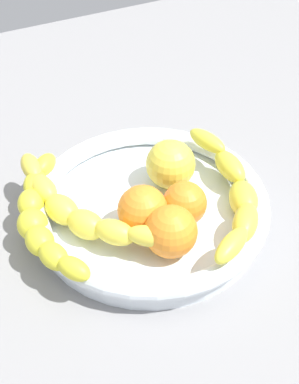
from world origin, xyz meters
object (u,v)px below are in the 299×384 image
Objects in this scene: banana_draped_right at (234,194)px; orange_mid_right at (143,210)px; fruit_bowl at (149,207)px; orange_mid_left at (185,203)px; banana_arching_top at (78,211)px; orange_front at (171,231)px; apple_yellow at (171,164)px; banana_draped_left at (41,219)px.

orange_mid_right is (11.61, -2.18, 0.22)cm from banana_draped_right.
orange_mid_left is at bearing 131.90° from fruit_bowl.
banana_draped_right is 19.48cm from banana_arching_top.
orange_mid_right is at bearing -73.66° from orange_front.
orange_mid_left is (6.33, -1.29, -0.10)cm from banana_draped_right.
fruit_bowl is at bearing 35.82° from apple_yellow.
orange_mid_left is 0.84× the size of apple_yellow.
banana_draped_right is 11.81cm from orange_mid_right.
apple_yellow is (-1.58, -6.87, 0.52)cm from orange_mid_left.
banana_draped_left is (13.53, -1.86, 2.06)cm from fruit_bowl.
banana_draped_right reaches higher than fruit_bowl.
apple_yellow is (-6.85, -5.97, 0.20)cm from orange_mid_right.
fruit_bowl is 5.25cm from orange_mid_left.
apple_yellow reaches higher than banana_arching_top.
banana_draped_right is 4.25× the size of orange_mid_left.
banana_arching_top reaches higher than fruit_bowl.
orange_front is at bearing 62.82° from apple_yellow.
banana_arching_top is (18.58, -5.84, -0.15)cm from banana_draped_right.
orange_mid_left is at bearing -135.76° from orange_front.
orange_mid_left is 5.36cm from orange_mid_right.
banana_arching_top is 13.07cm from orange_mid_left.
orange_front reaches higher than orange_mid_right.
banana_draped_right is 3.81× the size of orange_mid_right.
fruit_bowl is 13.81cm from banana_draped_left.
banana_draped_left reaches higher than fruit_bowl.
banana_arching_top is 3.60× the size of orange_front.
banana_arching_top is 7.89cm from orange_mid_right.
banana_draped_left is 4.17× the size of orange_mid_left.
banana_draped_left is at bearing -10.14° from banana_arching_top.
orange_front is at bearing 83.87° from fruit_bowl.
banana_draped_right is at bearing 163.90° from banana_draped_left.
banana_draped_right is (-22.98, 6.63, 0.44)cm from banana_draped_left.
orange_front is at bearing 144.36° from banana_draped_left.
apple_yellow is (-18.22, -1.52, 0.87)cm from banana_draped_left.
orange_mid_right is at bearing 50.14° from fruit_bowl.
banana_draped_right reaches higher than banana_draped_left.
banana_draped_left is at bearing -16.10° from banana_draped_right.
orange_mid_left is at bearing -11.50° from banana_draped_right.
fruit_bowl is at bearing -26.76° from banana_draped_right.
banana_arching_top is at bearing -45.01° from orange_front.
fruit_bowl is at bearing -129.86° from orange_mid_right.
banana_draped_right is at bearing 169.35° from orange_mid_right.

